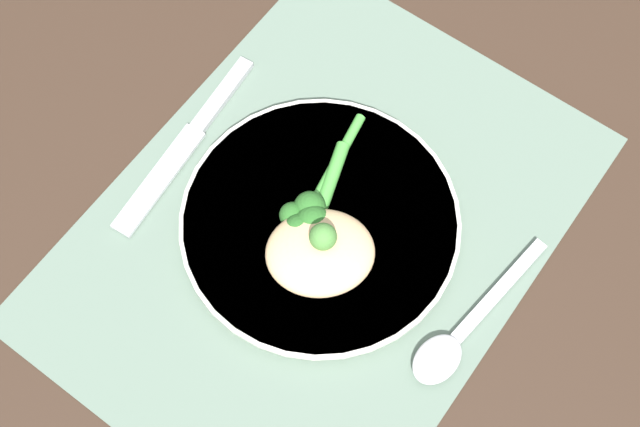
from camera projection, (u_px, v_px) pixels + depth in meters
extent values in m
plane|color=#332319|center=(320.00, 229.00, 0.78)|extent=(3.00, 3.00, 0.00)
cube|color=slate|center=(320.00, 228.00, 0.78)|extent=(0.48, 0.35, 0.00)
cylinder|color=silver|center=(320.00, 224.00, 0.77)|extent=(0.24, 0.24, 0.01)
cylinder|color=beige|center=(320.00, 222.00, 0.77)|extent=(0.24, 0.24, 0.01)
ellipsoid|color=tan|center=(320.00, 253.00, 0.74)|extent=(0.12, 0.12, 0.03)
sphere|color=#477F38|center=(323.00, 237.00, 0.72)|extent=(0.02, 0.02, 0.02)
cylinder|color=green|center=(329.00, 186.00, 0.77)|extent=(0.08, 0.04, 0.01)
sphere|color=#286023|center=(313.00, 226.00, 0.75)|extent=(0.02, 0.02, 0.02)
sphere|color=#286023|center=(299.00, 230.00, 0.75)|extent=(0.03, 0.03, 0.03)
sphere|color=#286023|center=(322.00, 238.00, 0.75)|extent=(0.02, 0.02, 0.02)
cylinder|color=green|center=(335.00, 165.00, 0.78)|extent=(0.11, 0.03, 0.01)
sphere|color=#286023|center=(307.00, 211.00, 0.76)|extent=(0.03, 0.03, 0.03)
sphere|color=#286023|center=(292.00, 215.00, 0.76)|extent=(0.02, 0.02, 0.02)
sphere|color=#286023|center=(313.00, 223.00, 0.75)|extent=(0.03, 0.03, 0.03)
cube|color=silver|center=(159.00, 179.00, 0.80)|extent=(0.12, 0.03, 0.00)
cube|color=#AFAFB3|center=(222.00, 95.00, 0.83)|extent=(0.09, 0.02, 0.01)
cube|color=silver|center=(500.00, 290.00, 0.75)|extent=(0.12, 0.03, 0.00)
ellipsoid|color=silver|center=(437.00, 359.00, 0.73)|extent=(0.05, 0.04, 0.01)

